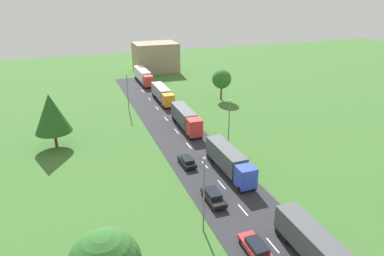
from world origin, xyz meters
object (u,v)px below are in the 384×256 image
Objects in this scene: car_fourth at (187,161)px; distant_building at (156,57)px; truck_lead at (320,250)px; truck_third at (186,118)px; car_third at (213,196)px; car_second at (256,247)px; lamppost_fourth at (128,91)px; truck_fifth at (143,75)px; lamppost_second at (204,192)px; lamppost_third at (229,121)px; tree_oak at (222,79)px; tree_pine at (51,113)px; truck_fourth at (162,93)px; truck_second at (229,160)px.

distant_building reaches higher than car_fourth.
truck_lead is 37.57m from truck_third.
truck_third reaches higher than car_third.
car_second is 48.17m from lamppost_fourth.
truck_fifth is 1.62× the size of lamppost_fourth.
lamppost_second is 22.20m from lamppost_third.
tree_oak is at bearing 56.30° from car_fourth.
tree_pine is 0.69× the size of distant_building.
lamppost_second is 32.56m from tree_pine.
tree_oak reaches higher than truck_third.
car_second is 0.33× the size of distant_building.
car_fourth is at bearing -108.80° from truck_third.
truck_fifth is at bearing 122.83° from tree_oak.
tree_oak is (13.96, -3.37, 3.04)m from truck_fourth.
tree_pine is at bearing 142.70° from truck_second.
tree_pine is (-37.87, -14.73, 1.05)m from tree_oak.
tree_oak is (22.46, 43.39, -0.01)m from lamppost_second.
distant_building is at bearing 101.17° from tree_oak.
truck_fourth is 1.44× the size of lamppost_third.
car_second is 52.26m from tree_oak.
car_fourth is at bearing 89.65° from car_third.
car_fourth is 15.66m from lamppost_second.
lamppost_fourth is at bearing 97.55° from car_fourth.
car_fourth is at bearing 140.71° from truck_second.
truck_second is at bearing 51.67° from lamppost_second.
truck_second is at bearing -89.73° from truck_fifth.
lamppost_fourth is (-4.03, 47.84, 3.94)m from car_second.
tree_oak is (14.33, 14.55, 2.92)m from truck_third.
distant_building is at bearing 78.98° from lamppost_second.
tree_oak is 0.54× the size of distant_building.
car_second is at bearing -93.60° from truck_fifth.
car_third is at bearing -122.63° from lamppost_third.
truck_third is (-0.22, 18.28, 0.04)m from truck_second.
tree_pine reaches higher than truck_third.
truck_fourth is 52.17m from car_second.
car_second is 0.49× the size of lamppost_second.
truck_fourth is 18.91m from truck_fifth.
car_third is at bearing 54.86° from lamppost_second.
lamppost_second is (-8.09, -65.67, 2.90)m from truck_fifth.
car_third is 7.09m from lamppost_second.
car_third reaches higher than car_fourth.
truck_second is 68.97m from distant_building.
truck_third is at bearing 74.25° from lamppost_second.
truck_second is 1.27× the size of lamppost_second.
lamppost_fourth reaches higher than car_fourth.
tree_pine reaches higher than tree_oak.
truck_second is 55.11m from truck_fifth.
distant_building is (3.23, 60.56, -0.10)m from lamppost_third.
truck_fourth is 10.16m from lamppost_fourth.
car_second is 0.99× the size of car_third.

